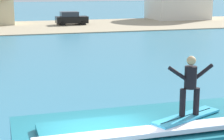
# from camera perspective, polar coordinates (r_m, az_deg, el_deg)

# --- Properties ---
(surfboard) EXTENTS (2.21, 1.31, 0.06)m
(surfboard) POSITION_cam_1_polar(r_m,az_deg,el_deg) (10.48, 10.96, -6.74)
(surfboard) COLOR #33A5CC
(surfboard) RESTS_ON wave_crest
(surfer) EXTENTS (1.28, 0.32, 1.59)m
(surfer) POSITION_cam_1_polar(r_m,az_deg,el_deg) (10.25, 11.45, -1.84)
(surfer) COLOR black
(surfer) RESTS_ON surfboard
(shoreline_bank) EXTENTS (120.00, 16.71, 0.11)m
(shoreline_bank) POSITION_cam_1_polar(r_m,az_deg,el_deg) (51.10, -14.10, 6.10)
(shoreline_bank) COLOR tan
(shoreline_bank) RESTS_ON ground_plane
(car_far_shore) EXTENTS (4.23, 2.32, 1.86)m
(car_far_shore) POSITION_cam_1_polar(r_m,az_deg,el_deg) (52.79, -6.04, 7.55)
(car_far_shore) COLOR black
(car_far_shore) RESTS_ON ground_plane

